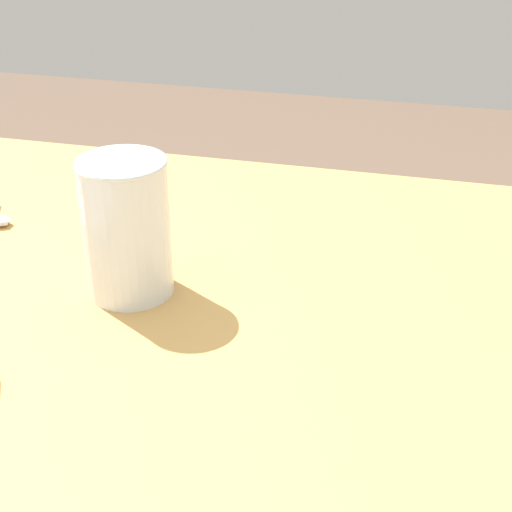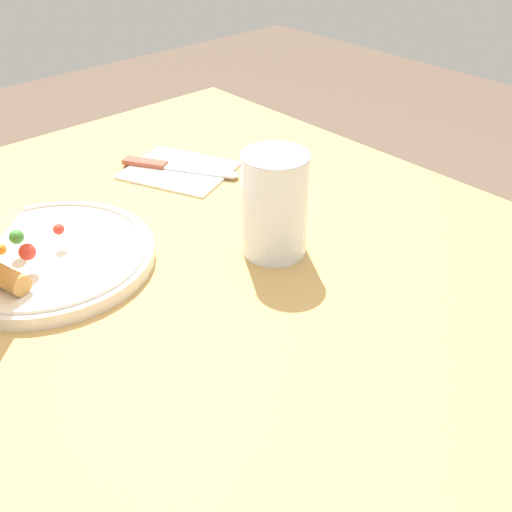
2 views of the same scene
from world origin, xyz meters
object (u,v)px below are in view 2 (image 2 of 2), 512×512
object	(u,v)px
milk_glass	(275,206)
napkin_folded	(179,170)
butter_knife	(174,167)
dining_table	(221,357)
plate_pizza	(44,255)

from	to	relation	value
milk_glass	napkin_folded	xyz separation A→B (m)	(-0.26, 0.05, -0.06)
napkin_folded	butter_knife	distance (m)	0.01
dining_table	milk_glass	bearing A→B (deg)	101.93
plate_pizza	butter_knife	size ratio (longest dim) A/B	1.51
milk_glass	butter_knife	distance (m)	0.27
napkin_folded	butter_knife	size ratio (longest dim) A/B	1.12
dining_table	napkin_folded	bearing A→B (deg)	151.41
plate_pizza	dining_table	bearing A→B (deg)	32.69
milk_glass	butter_knife	xyz separation A→B (m)	(-0.27, 0.04, -0.06)
dining_table	plate_pizza	xyz separation A→B (m)	(-0.18, -0.12, 0.11)
plate_pizza	milk_glass	xyz separation A→B (m)	(0.16, 0.22, 0.05)
dining_table	milk_glass	world-z (taller)	milk_glass
milk_glass	plate_pizza	bearing A→B (deg)	-125.44
dining_table	butter_knife	size ratio (longest dim) A/B	6.56
milk_glass	napkin_folded	distance (m)	0.27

